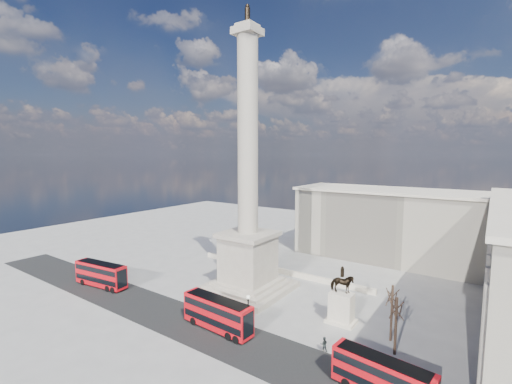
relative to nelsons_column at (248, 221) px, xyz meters
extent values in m
plane|color=#9F9C97|center=(0.00, -5.00, -12.92)|extent=(180.00, 180.00, 0.00)
cube|color=#242424|center=(5.00, -15.00, -12.91)|extent=(120.00, 9.00, 0.01)
cube|color=#AFA392|center=(0.00, 0.00, -12.42)|extent=(14.00, 14.00, 1.00)
cube|color=#AFA392|center=(0.00, 0.00, -11.67)|extent=(12.00, 12.00, 0.50)
cube|color=#AFA392|center=(0.00, 0.00, -11.17)|extent=(10.00, 10.00, 0.50)
cube|color=#AFA392|center=(0.00, 0.00, -6.92)|extent=(8.00, 8.00, 8.00)
cube|color=#AFA392|center=(0.00, 0.00, -2.52)|extent=(9.00, 9.00, 0.80)
cylinder|color=#ACA08E|center=(0.00, 0.00, 14.88)|extent=(3.60, 3.60, 34.00)
cube|color=#AFA392|center=(0.00, 0.00, 32.48)|extent=(4.20, 4.20, 1.20)
cube|color=#AFA392|center=(0.00, 0.00, 33.38)|extent=(3.20, 3.20, 0.60)
cylinder|color=black|center=(0.00, 0.00, 34.98)|extent=(0.90, 0.90, 2.60)
sphere|color=black|center=(0.00, 0.00, 36.58)|extent=(0.70, 0.70, 0.70)
cube|color=beige|center=(0.00, 11.00, -12.37)|extent=(40.00, 0.60, 1.10)
cube|color=beige|center=(20.00, 35.00, -4.92)|extent=(50.00, 16.00, 16.00)
cube|color=beige|center=(20.00, 35.00, 3.38)|extent=(51.00, 17.00, 0.60)
cube|color=red|center=(-23.67, -14.46, -10.49)|extent=(11.47, 3.96, 4.14)
cube|color=black|center=(-23.67, -14.46, -11.23)|extent=(11.03, 3.96, 0.92)
cube|color=black|center=(-23.67, -14.46, -9.39)|extent=(11.03, 3.96, 0.92)
cube|color=black|center=(-23.67, -14.46, -8.39)|extent=(10.32, 3.56, 0.06)
cylinder|color=black|center=(-27.35, -14.93, -12.36)|extent=(1.45, 2.80, 1.12)
cylinder|color=black|center=(-20.55, -14.06, -12.36)|extent=(1.45, 2.80, 1.12)
cylinder|color=black|center=(-19.21, -13.89, -12.36)|extent=(1.45, 2.80, 1.12)
cube|color=red|center=(4.90, -14.01, -10.48)|extent=(11.39, 3.13, 4.15)
cube|color=black|center=(4.90, -14.01, -11.23)|extent=(10.94, 3.17, 0.92)
cube|color=black|center=(4.90, -14.01, -9.38)|extent=(10.94, 3.17, 0.92)
cube|color=black|center=(4.90, -14.01, -8.38)|extent=(10.25, 2.82, 0.06)
cylinder|color=black|center=(1.18, -13.82, -12.35)|extent=(1.26, 2.74, 1.13)
cylinder|color=black|center=(8.05, -14.17, -12.35)|extent=(1.26, 2.74, 1.13)
cylinder|color=black|center=(9.40, -14.24, -12.35)|extent=(1.26, 2.74, 1.13)
cube|color=red|center=(27.66, -14.69, -10.71)|extent=(10.43, 3.56, 3.76)
cube|color=black|center=(27.66, -14.69, -11.38)|extent=(10.03, 3.56, 0.84)
cube|color=black|center=(27.66, -14.69, -9.71)|extent=(10.03, 3.56, 0.84)
cube|color=black|center=(27.66, -14.69, -8.80)|extent=(9.39, 3.20, 0.06)
cylinder|color=black|center=(24.31, -14.28, -12.41)|extent=(1.31, 2.55, 1.02)
cylinder|color=black|center=(9.71, -13.24, -12.69)|extent=(0.40, 0.40, 0.46)
cylinder|color=black|center=(9.71, -13.24, -10.18)|extent=(0.15, 0.15, 5.47)
cylinder|color=black|center=(9.71, -13.24, -7.54)|extent=(0.27, 0.27, 0.27)
sphere|color=silver|center=(9.71, -13.24, -7.22)|extent=(0.51, 0.51, 0.51)
cube|color=beige|center=(18.52, -2.08, -12.66)|extent=(4.15, 3.11, 0.52)
cube|color=beige|center=(18.52, -2.08, -10.64)|extent=(3.32, 2.28, 4.56)
imported|color=black|center=(18.52, -2.08, -6.96)|extent=(3.61, 2.42, 2.80)
cylinder|color=black|center=(18.52, -2.08, -5.26)|extent=(0.52, 0.52, 1.24)
sphere|color=black|center=(18.52, -2.08, -4.51)|extent=(0.37, 0.37, 0.37)
cylinder|color=#332319|center=(25.75, -3.01, -9.08)|extent=(0.31, 0.31, 7.68)
cylinder|color=#332319|center=(26.95, -5.97, -9.25)|extent=(0.34, 0.34, 7.34)
cylinder|color=#332319|center=(37.75, 10.67, -9.31)|extent=(0.31, 0.31, 7.22)
imported|color=black|center=(26.75, -10.03, -11.99)|extent=(0.73, 0.53, 1.86)
imported|color=black|center=(19.48, -10.45, -11.96)|extent=(1.16, 1.07, 1.91)
imported|color=black|center=(7.92, -10.49, -11.97)|extent=(0.80, 1.20, 1.89)
camera|label=1|loc=(35.74, -48.69, 11.76)|focal=24.00mm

